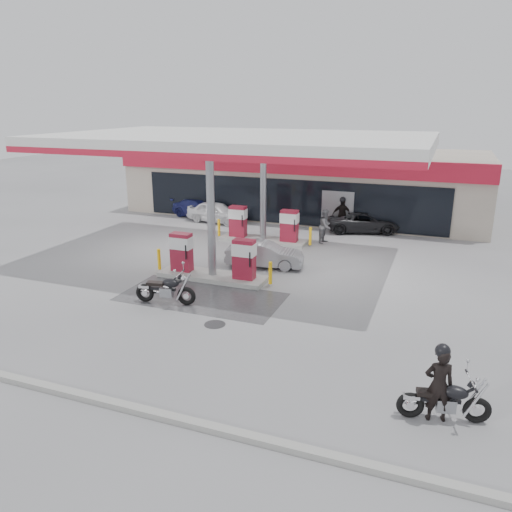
{
  "coord_description": "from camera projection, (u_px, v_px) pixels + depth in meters",
  "views": [
    {
      "loc": [
        8.54,
        -15.35,
        6.88
      ],
      "look_at": [
        1.94,
        1.9,
        1.2
      ],
      "focal_mm": 35.0,
      "sensor_mm": 36.0,
      "label": 1
    }
  ],
  "objects": [
    {
      "name": "store_building",
      "position": [
        305.0,
        182.0,
        32.28
      ],
      "size": [
        22.0,
        8.22,
        4.0
      ],
      "color": "#BEB09F",
      "rests_on": "ground"
    },
    {
      "name": "canopy",
      "position": [
        240.0,
        142.0,
        21.56
      ],
      "size": [
        16.0,
        10.02,
        5.51
      ],
      "color": "silver",
      "rests_on": "ground"
    },
    {
      "name": "hatchback_silver",
      "position": [
        265.0,
        255.0,
        21.73
      ],
      "size": [
        3.52,
        1.76,
        1.11
      ],
      "primitive_type": "imported",
      "rotation": [
        0.0,
        0.0,
        1.75
      ],
      "color": "gray",
      "rests_on": "ground"
    },
    {
      "name": "wet_patch",
      "position": [
        201.0,
        297.0,
        18.47
      ],
      "size": [
        6.0,
        3.0,
        0.0
      ],
      "primitive_type": "cube",
      "color": "#4C4C4F",
      "rests_on": "ground"
    },
    {
      "name": "parked_motorcycle",
      "position": [
        166.0,
        290.0,
        17.74
      ],
      "size": [
        2.24,
        0.86,
        1.15
      ],
      "rotation": [
        0.0,
        0.0,
        0.17
      ],
      "color": "black",
      "rests_on": "ground"
    },
    {
      "name": "biker_main",
      "position": [
        439.0,
        385.0,
        11.08
      ],
      "size": [
        0.74,
        0.59,
        1.77
      ],
      "primitive_type": "imported",
      "rotation": [
        0.0,
        0.0,
        3.43
      ],
      "color": "black",
      "rests_on": "ground"
    },
    {
      "name": "ground",
      "position": [
        189.0,
        295.0,
        18.64
      ],
      "size": [
        90.0,
        90.0,
        0.0
      ],
      "primitive_type": "plane",
      "color": "gray",
      "rests_on": "ground"
    },
    {
      "name": "parked_car_right",
      "position": [
        364.0,
        222.0,
        27.66
      ],
      "size": [
        4.38,
        2.96,
        1.11
      ],
      "primitive_type": "imported",
      "rotation": [
        0.0,
        0.0,
        1.87
      ],
      "color": "black",
      "rests_on": "ground"
    },
    {
      "name": "main_motorcycle",
      "position": [
        446.0,
        402.0,
        11.17
      ],
      "size": [
        2.06,
        0.81,
        1.07
      ],
      "rotation": [
        0.0,
        0.0,
        0.22
      ],
      "color": "black",
      "rests_on": "ground"
    },
    {
      "name": "drain_cover",
      "position": [
        215.0,
        324.0,
        16.18
      ],
      "size": [
        0.7,
        0.7,
        0.01
      ],
      "primitive_type": "cylinder",
      "color": "#38383A",
      "rests_on": "ground"
    },
    {
      "name": "parked_car_left",
      "position": [
        200.0,
        209.0,
        31.12
      ],
      "size": [
        4.21,
        2.59,
        1.14
      ],
      "primitive_type": "imported",
      "rotation": [
        0.0,
        0.0,
        1.3
      ],
      "color": "navy",
      "rests_on": "ground"
    },
    {
      "name": "kerb",
      "position": [
        55.0,
        389.0,
        12.37
      ],
      "size": [
        28.0,
        0.25,
        0.15
      ],
      "primitive_type": "cube",
      "color": "gray",
      "rests_on": "ground"
    },
    {
      "name": "biker_walking",
      "position": [
        342.0,
        215.0,
        27.79
      ],
      "size": [
        1.13,
        0.67,
        1.81
      ],
      "primitive_type": "imported",
      "rotation": [
        0.0,
        0.0,
        0.23
      ],
      "color": "black",
      "rests_on": "ground"
    },
    {
      "name": "pump_island_far",
      "position": [
        263.0,
        229.0,
        25.58
      ],
      "size": [
        5.14,
        1.3,
        1.78
      ],
      "color": "#9E9E99",
      "rests_on": "ground"
    },
    {
      "name": "sedan_white",
      "position": [
        216.0,
        212.0,
        29.89
      ],
      "size": [
        3.8,
        1.95,
        1.24
      ],
      "primitive_type": "imported",
      "rotation": [
        0.0,
        0.0,
        1.43
      ],
      "color": "white",
      "rests_on": "ground"
    },
    {
      "name": "pump_island_near",
      "position": [
        212.0,
        262.0,
        20.22
      ],
      "size": [
        5.14,
        1.3,
        1.78
      ],
      "color": "#9E9E99",
      "rests_on": "ground"
    },
    {
      "name": "attendant",
      "position": [
        326.0,
        226.0,
        25.39
      ],
      "size": [
        0.82,
        0.97,
        1.75
      ],
      "primitive_type": "imported",
      "rotation": [
        0.0,
        0.0,
        1.37
      ],
      "color": "#5E5E63",
      "rests_on": "ground"
    }
  ]
}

